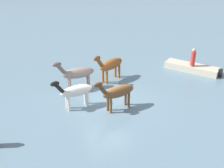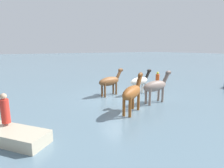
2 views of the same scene
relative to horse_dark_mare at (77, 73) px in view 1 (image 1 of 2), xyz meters
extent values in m
plane|color=slate|center=(1.26, -2.20, -1.09)|extent=(194.16, 194.16, 0.00)
ellipsoid|color=gray|center=(0.09, 0.01, 0.01)|extent=(2.03, 0.78, 0.67)
cylinder|color=gray|center=(-0.48, -0.21, -0.54)|extent=(0.15, 0.15, 1.10)
cylinder|color=gray|center=(-0.52, 0.11, -0.54)|extent=(0.15, 0.15, 1.10)
cylinder|color=gray|center=(0.70, -0.09, -0.54)|extent=(0.15, 0.15, 1.10)
cylinder|color=gray|center=(0.67, 0.23, -0.54)|extent=(0.15, 0.15, 1.10)
cylinder|color=#63544C|center=(-0.96, -0.10, 0.44)|extent=(0.63, 0.29, 0.73)
ellipsoid|color=#63544C|center=(-1.17, -0.12, 0.74)|extent=(0.56, 0.28, 0.29)
ellipsoid|color=brown|center=(1.66, -3.01, -0.03)|extent=(1.99, 1.03, 0.64)
cylinder|color=brown|center=(1.14, -3.31, -0.56)|extent=(0.14, 0.14, 1.06)
cylinder|color=brown|center=(1.06, -3.01, -0.56)|extent=(0.14, 0.14, 1.06)
cylinder|color=brown|center=(2.25, -3.02, -0.56)|extent=(0.14, 0.14, 1.06)
cylinder|color=brown|center=(2.17, -2.72, -0.56)|extent=(0.14, 0.14, 1.06)
cylinder|color=#50311A|center=(0.68, -3.27, 0.38)|extent=(0.62, 0.36, 0.70)
ellipsoid|color=#50311A|center=(0.48, -3.32, 0.67)|extent=(0.56, 0.35, 0.28)
ellipsoid|color=silver|center=(-0.44, -2.18, -0.08)|extent=(1.89, 0.90, 0.61)
cylinder|color=silver|center=(-0.94, -2.43, -0.59)|extent=(0.13, 0.13, 1.01)
cylinder|color=silver|center=(-1.00, -2.14, -0.59)|extent=(0.13, 0.13, 1.01)
cylinder|color=silver|center=(0.13, -2.21, -0.59)|extent=(0.13, 0.13, 1.01)
cylinder|color=silver|center=(0.07, -1.92, -0.59)|extent=(0.13, 0.13, 1.01)
cylinder|color=black|center=(-1.38, -2.37, 0.32)|extent=(0.59, 0.32, 0.67)
ellipsoid|color=black|center=(-1.57, -2.41, 0.59)|extent=(0.53, 0.31, 0.27)
ellipsoid|color=brown|center=(2.39, 0.71, 0.04)|extent=(2.06, 1.59, 0.69)
cylinder|color=brown|center=(1.95, 0.24, -0.52)|extent=(0.15, 0.15, 1.13)
cylinder|color=brown|center=(1.78, 0.53, -0.52)|extent=(0.15, 0.15, 1.13)
cylinder|color=brown|center=(3.00, 0.89, -0.52)|extent=(0.15, 0.15, 1.13)
cylinder|color=brown|center=(2.83, 1.17, -0.52)|extent=(0.15, 0.15, 1.13)
cylinder|color=brown|center=(1.46, 0.14, 0.49)|extent=(0.66, 0.53, 0.75)
ellipsoid|color=brown|center=(1.28, 0.02, 0.80)|extent=(0.60, 0.50, 0.30)
cube|color=#B7AD93|center=(8.32, 0.56, -0.93)|extent=(3.22, 3.54, 0.61)
cube|color=black|center=(9.60, -0.94, -0.86)|extent=(0.37, 0.36, 0.66)
cylinder|color=red|center=(8.18, 0.33, -0.05)|extent=(0.32, 0.32, 0.95)
sphere|color=tan|center=(8.18, 0.33, 0.54)|extent=(0.24, 0.24, 0.24)
camera|label=1|loc=(-2.72, -16.11, 6.91)|focal=46.74mm
camera|label=2|loc=(7.94, 8.16, 2.38)|focal=28.97mm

